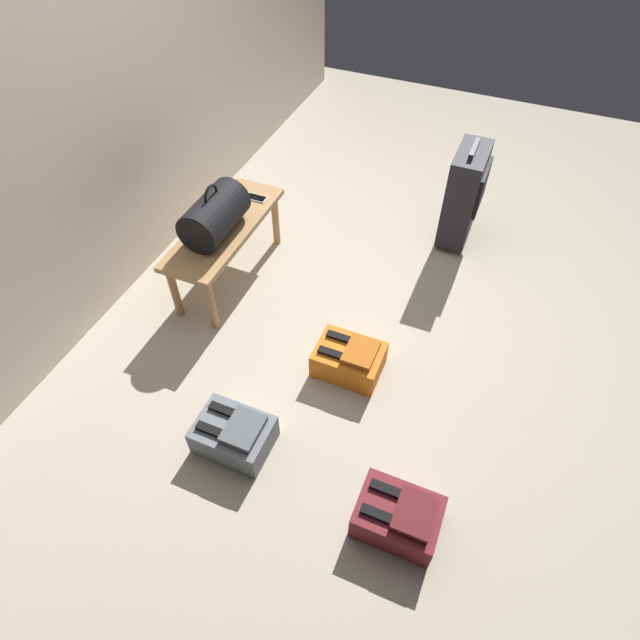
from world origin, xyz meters
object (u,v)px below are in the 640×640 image
backpack_grey (234,434)px  suitcase_upright_charcoal (464,194)px  cell_phone (256,198)px  bench (225,234)px  duffel_bag_black (215,215)px  backpack_orange (349,359)px  backpack_maroon (398,516)px

backpack_grey → suitcase_upright_charcoal: bearing=-17.5°
cell_phone → backpack_grey: 1.60m
bench → duffel_bag_black: duffel_bag_black is taller
backpack_orange → backpack_grey: same height
cell_phone → backpack_maroon: 2.16m
bench → backpack_maroon: 1.97m
backpack_grey → backpack_maroon: (-0.08, -0.90, 0.00)m
cell_phone → backpack_orange: size_ratio=0.38×
suitcase_upright_charcoal → backpack_maroon: suitcase_upright_charcoal is taller
cell_phone → backpack_grey: cell_phone is taller
bench → cell_phone: bearing=-9.6°
bench → backpack_orange: size_ratio=2.63×
suitcase_upright_charcoal → cell_phone: bearing=117.7°
backpack_maroon → suitcase_upright_charcoal: bearing=6.1°
bench → duffel_bag_black: bearing=180.0°
suitcase_upright_charcoal → backpack_orange: suitcase_upright_charcoal is taller
suitcase_upright_charcoal → backpack_orange: size_ratio=1.95×
cell_phone → backpack_maroon: bearing=-135.8°
duffel_bag_black → cell_phone: bearing=-7.8°
cell_phone → backpack_maroon: size_ratio=0.38×
bench → backpack_orange: 1.14m
duffel_bag_black → bench: bearing=0.0°
duffel_bag_black → backpack_maroon: size_ratio=1.16×
duffel_bag_black → backpack_orange: 1.18m
backpack_orange → duffel_bag_black: bearing=70.6°
bench → backpack_grey: (-1.12, -0.65, -0.27)m
backpack_grey → duffel_bag_black: bearing=31.8°
bench → backpack_grey: size_ratio=2.63×
suitcase_upright_charcoal → backpack_orange: (-1.42, 0.29, -0.29)m
duffel_bag_black → suitcase_upright_charcoal: 1.70m
backpack_orange → cell_phone: bearing=51.5°
duffel_bag_black → backpack_orange: bearing=-109.4°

